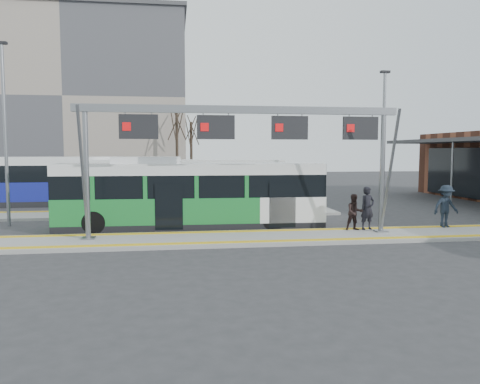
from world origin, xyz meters
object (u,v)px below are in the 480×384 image
Objects in this scene: gantry at (245,132)px; passenger_a at (367,208)px; hero_bus at (191,196)px; passenger_b at (355,212)px; passenger_c at (446,206)px.

passenger_a is (5.51, 0.67, -3.22)m from gantry.
gantry reaches higher than passenger_a.
passenger_a is at bearing -15.92° from hero_bus.
gantry is 4.59m from hero_bus.
passenger_a is 1.19× the size of passenger_b.
hero_bus is 7.39m from passenger_b.
passenger_a is at bearing 12.04° from passenger_b.
gantry is at bearing -173.27° from passenger_b.
gantry reaches higher than passenger_c.
hero_bus is 7.72× the size of passenger_b.
passenger_c reaches higher than passenger_a.
passenger_b is at bearing 174.98° from passenger_c.
hero_bus is at bearing 147.83° from passenger_a.
passenger_a reaches higher than passenger_b.
passenger_b is at bearing 6.35° from gantry.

